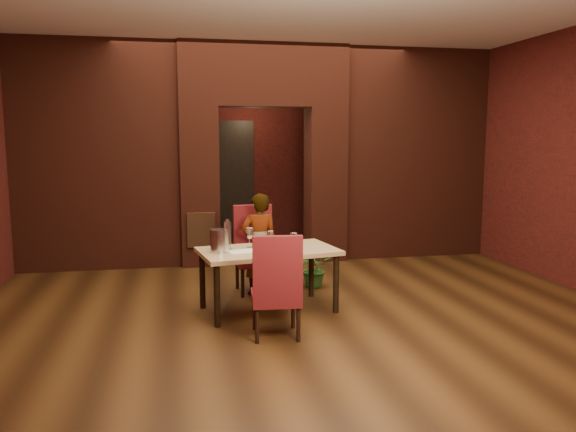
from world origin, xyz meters
name	(u,v)px	position (x,y,z in m)	size (l,w,h in m)	color
floor	(290,297)	(0.00, 0.00, 0.00)	(8.00, 8.00, 0.00)	#402610
ceiling	(290,14)	(0.00, 0.00, 3.20)	(7.00, 8.00, 0.04)	silver
wall_back	(247,152)	(0.00, 4.00, 1.60)	(7.00, 0.04, 3.20)	maroon
wall_front	(467,196)	(0.00, -4.00, 1.60)	(7.00, 0.04, 3.20)	maroon
wall_right	(563,158)	(3.50, 0.00, 1.60)	(0.04, 8.00, 3.20)	maroon
pillar_left	(200,186)	(-0.95, 2.00, 1.15)	(0.55, 0.55, 2.30)	maroon
pillar_right	(325,184)	(0.95, 2.00, 1.15)	(0.55, 0.55, 2.30)	maroon
lintel	(263,76)	(0.00, 2.00, 2.75)	(2.45, 0.55, 0.90)	maroon
wing_wall_left	(97,156)	(-2.36, 2.00, 1.60)	(2.27, 0.35, 3.20)	maroon
wing_wall_right	(413,154)	(2.36, 2.00, 1.60)	(2.27, 0.35, 3.20)	maroon
vent_panel	(201,230)	(-0.95, 1.71, 0.55)	(0.40, 0.03, 0.50)	#9A542C
rear_door	(226,182)	(-0.40, 3.94, 1.05)	(0.90, 0.08, 2.10)	black
rear_door_frame	(226,182)	(-0.40, 3.90, 1.05)	(1.02, 0.04, 2.22)	black
dining_table	(268,280)	(-0.33, -0.46, 0.34)	(1.44, 0.81, 0.67)	tan
chair_far	(256,250)	(-0.36, 0.29, 0.52)	(0.47, 0.47, 1.04)	maroon
chair_near	(276,285)	(-0.39, -1.25, 0.50)	(0.45, 0.45, 0.99)	maroon
person_seated	(259,244)	(-0.34, 0.19, 0.61)	(0.44, 0.29, 1.21)	white
wine_glass_a	(250,238)	(-0.52, -0.34, 0.78)	(0.09, 0.09, 0.22)	white
wine_glass_b	(271,240)	(-0.30, -0.42, 0.77)	(0.08, 0.08, 0.19)	white
wine_glass_c	(294,242)	(-0.08, -0.59, 0.77)	(0.08, 0.08, 0.19)	white
tasting_sheet	(242,251)	(-0.62, -0.53, 0.68)	(0.29, 0.21, 0.00)	white
wine_bucket	(220,241)	(-0.85, -0.51, 0.79)	(0.20, 0.20, 0.24)	#AEAEB5
water_bottle	(227,235)	(-0.76, -0.42, 0.84)	(0.08, 0.08, 0.33)	white
potted_plant	(315,268)	(0.40, 0.39, 0.24)	(0.43, 0.37, 0.47)	#2A6726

